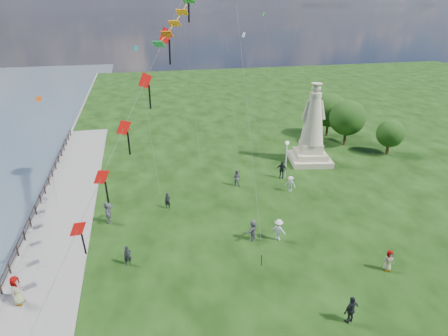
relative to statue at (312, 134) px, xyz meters
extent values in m
cube|color=slate|center=(-28.54, -9.81, -3.64)|extent=(0.30, 160.00, 0.60)
cube|color=slate|center=(-26.04, -11.81, -3.39)|extent=(5.00, 60.00, 0.10)
cylinder|color=black|center=(-28.34, -15.81, -2.94)|extent=(0.11, 0.11, 1.00)
cylinder|color=black|center=(-28.34, -13.81, -2.94)|extent=(0.11, 0.11, 1.00)
cylinder|color=black|center=(-28.34, -11.81, -2.94)|extent=(0.11, 0.11, 1.00)
cylinder|color=black|center=(-28.34, -9.81, -2.94)|extent=(0.11, 0.11, 1.00)
cylinder|color=black|center=(-28.34, -7.81, -2.94)|extent=(0.11, 0.11, 1.00)
cylinder|color=black|center=(-28.34, -5.81, -2.94)|extent=(0.11, 0.11, 1.00)
cylinder|color=black|center=(-28.34, -3.81, -2.94)|extent=(0.11, 0.11, 1.00)
cylinder|color=black|center=(-28.34, -1.81, -2.94)|extent=(0.11, 0.11, 1.00)
cylinder|color=black|center=(-28.34, 0.19, -2.94)|extent=(0.11, 0.11, 1.00)
cylinder|color=black|center=(-28.34, 2.19, -2.94)|extent=(0.11, 0.11, 1.00)
cylinder|color=black|center=(-28.34, 4.19, -2.94)|extent=(0.11, 0.11, 1.00)
cylinder|color=black|center=(-28.34, 6.19, -2.94)|extent=(0.11, 0.11, 1.00)
cylinder|color=black|center=(-28.34, 8.19, -2.94)|extent=(0.11, 0.11, 1.00)
cylinder|color=black|center=(-28.34, 10.19, -2.94)|extent=(0.11, 0.11, 1.00)
cylinder|color=black|center=(-28.34, 12.19, -2.94)|extent=(0.11, 0.11, 1.00)
cylinder|color=black|center=(-28.34, 14.19, -2.94)|extent=(0.11, 0.11, 1.00)
cylinder|color=black|center=(-28.34, 16.19, -2.94)|extent=(0.11, 0.11, 1.00)
cube|color=black|center=(-28.34, -9.81, -2.46)|extent=(0.06, 52.00, 0.06)
cube|color=black|center=(-28.34, -9.81, -2.89)|extent=(0.06, 52.00, 0.06)
cube|color=#C3B894|center=(0.00, 0.00, -3.12)|extent=(5.28, 5.28, 0.64)
cube|color=#C3B894|center=(0.00, 0.00, -2.48)|extent=(4.02, 4.02, 0.64)
cube|color=#C3B894|center=(0.00, 0.00, -1.63)|extent=(2.76, 2.76, 1.06)
cylinder|color=#C3B894|center=(0.00, 0.00, 4.44)|extent=(1.51, 1.51, 0.43)
sphere|color=#C3B894|center=(0.00, 0.00, 5.10)|extent=(0.98, 0.98, 0.98)
cylinder|color=#C3B894|center=(0.00, 0.00, 5.61)|extent=(1.17, 1.17, 0.11)
cylinder|color=silver|center=(-4.50, -3.60, -1.52)|extent=(0.12, 0.12, 3.84)
sphere|color=white|center=(-4.50, -3.60, 0.51)|extent=(0.38, 0.38, 0.38)
cylinder|color=#382314|center=(6.89, 4.28, -2.31)|extent=(0.36, 0.36, 2.25)
sphere|color=#13380F|center=(6.89, 4.28, 0.22)|extent=(4.50, 4.50, 4.50)
cylinder|color=#382314|center=(10.26, 0.02, -2.62)|extent=(0.36, 0.36, 1.64)
sphere|color=#13380F|center=(10.26, 0.02, -0.78)|extent=(3.27, 3.27, 3.27)
cylinder|color=#382314|center=(6.37, 8.08, -2.30)|extent=(0.36, 0.36, 2.28)
sphere|color=#13380F|center=(6.37, 8.08, 0.27)|extent=(4.56, 4.56, 4.56)
imported|color=black|center=(-20.59, -14.55, -2.68)|extent=(0.60, 0.44, 1.51)
imported|color=silver|center=(-9.27, -14.08, -2.55)|extent=(1.25, 1.19, 1.77)
imported|color=black|center=(-8.23, -22.81, -2.53)|extent=(1.18, 0.83, 1.82)
imported|color=#595960|center=(-3.28, -19.26, -2.64)|extent=(0.79, 0.50, 1.59)
imported|color=#595960|center=(-22.13, -8.40, -2.47)|extent=(0.96, 1.87, 1.94)
imported|color=black|center=(-17.11, -7.16, -2.68)|extent=(0.64, 0.52, 1.51)
imported|color=#595960|center=(-9.91, -4.08, -2.58)|extent=(0.98, 0.90, 1.71)
imported|color=silver|center=(-5.17, -6.59, -2.63)|extent=(1.13, 1.10, 1.62)
imported|color=black|center=(-4.86, -3.47, -2.48)|extent=(1.26, 1.06, 1.92)
imported|color=#595960|center=(-27.04, -16.93, -2.47)|extent=(0.82, 1.07, 1.94)
imported|color=#595960|center=(-11.19, -13.61, -2.57)|extent=(1.60, 1.64, 1.73)
cube|color=red|center=(-22.73, -18.29, 2.17)|extent=(0.87, 0.64, 1.03)
cube|color=black|center=(-22.55, -18.39, 1.22)|extent=(0.10, 0.28, 1.48)
cube|color=red|center=(-21.28, -16.99, 4.53)|extent=(0.87, 0.64, 1.03)
cube|color=black|center=(-21.10, -17.09, 3.58)|extent=(0.10, 0.28, 1.48)
cube|color=red|center=(-19.83, -15.70, 6.90)|extent=(0.87, 0.64, 1.03)
cube|color=black|center=(-19.65, -15.80, 5.95)|extent=(0.10, 0.28, 1.48)
cube|color=red|center=(-18.39, -14.40, 9.27)|extent=(0.87, 0.64, 1.03)
cube|color=black|center=(-18.21, -14.50, 8.32)|extent=(0.10, 0.28, 1.48)
cube|color=red|center=(-16.94, -13.11, 11.64)|extent=(0.87, 0.64, 1.03)
cube|color=black|center=(-16.76, -13.21, 10.69)|extent=(0.10, 0.28, 1.48)
cube|color=black|center=(-15.31, -11.91, 13.06)|extent=(0.10, 0.28, 1.48)
cylinder|color=black|center=(-11.54, -16.81, -2.99)|extent=(0.06, 0.06, 0.90)
cube|color=green|center=(-16.09, -17.39, 13.53)|extent=(0.67, 0.69, 0.26)
cube|color=orange|center=(-16.52, -17.92, 13.01)|extent=(0.65, 0.69, 0.28)
cube|color=orange|center=(-16.95, -18.45, 12.54)|extent=(0.64, 0.68, 0.29)
cube|color=#FD5610|center=(-17.39, -18.97, 12.12)|extent=(0.62, 0.67, 0.30)
cube|color=green|center=(-17.82, -19.48, 11.74)|extent=(0.60, 0.66, 0.31)
cube|color=teal|center=(-18.59, 0.55, 9.62)|extent=(0.51, 0.39, 0.57)
cylinder|color=#595959|center=(-18.09, -1.95, 3.12)|extent=(1.02, 5.02, 13.01)
cube|color=silver|center=(-7.20, 3.71, 10.42)|extent=(0.51, 0.39, 0.57)
cylinder|color=#595959|center=(-6.70, 1.21, 3.52)|extent=(1.02, 5.02, 13.81)
cylinder|color=#595959|center=(-0.29, 3.26, 7.30)|extent=(1.02, 5.02, 21.37)
cylinder|color=#595959|center=(-12.91, 5.12, 6.47)|extent=(1.02, 5.02, 19.72)
cube|color=green|center=(-2.64, 10.79, 12.31)|extent=(0.51, 0.39, 0.57)
cylinder|color=#595959|center=(-2.14, 8.29, 4.46)|extent=(1.02, 5.02, 15.70)
cube|color=#FD5610|center=(-27.45, -1.02, 5.67)|extent=(0.51, 0.39, 0.57)
cylinder|color=#595959|center=(-26.95, -3.52, 1.14)|extent=(1.02, 5.01, 9.06)
cylinder|color=#595959|center=(-8.78, 4.28, 8.07)|extent=(1.02, 5.02, 22.91)
cylinder|color=#595959|center=(5.39, -1.40, 6.75)|extent=(1.02, 5.02, 20.28)
camera|label=1|loc=(-18.99, -36.92, 13.30)|focal=30.00mm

